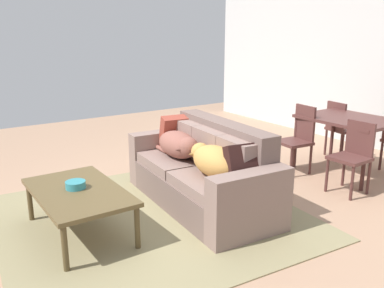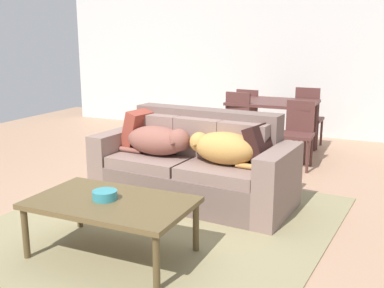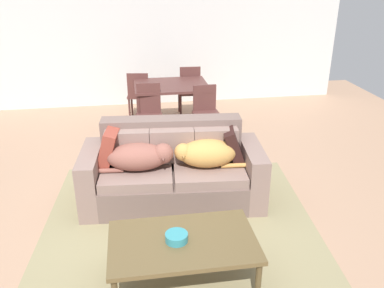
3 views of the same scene
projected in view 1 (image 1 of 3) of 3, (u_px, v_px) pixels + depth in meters
name	position (u px, v px, depth m)	size (l,w,h in m)	color
ground_plane	(172.00, 201.00, 4.75)	(10.00, 10.00, 0.00)	tan
back_partition	(384.00, 66.00, 6.56)	(8.00, 0.12, 2.70)	silver
area_rug	(151.00, 217.00, 4.31)	(2.86, 2.98, 0.01)	#8F845D
couch	(204.00, 174.00, 4.58)	(2.10, 1.03, 0.92)	#6D5850
dog_on_left_cushion	(179.00, 145.00, 4.75)	(0.86, 0.42, 0.30)	brown
dog_on_right_cushion	(214.00, 161.00, 4.16)	(0.80, 0.42, 0.31)	#C48D47
throw_pillow_by_left_arm	(178.00, 133.00, 5.12)	(0.14, 0.44, 0.44)	brown
throw_pillow_by_right_arm	(247.00, 165.00, 3.93)	(0.12, 0.41, 0.41)	black
coffee_table	(78.00, 194.00, 3.86)	(1.23, 0.75, 0.45)	brown
bowl_on_coffee_table	(76.00, 185.00, 3.88)	(0.19, 0.19, 0.07)	teal
dining_table	(349.00, 123.00, 5.52)	(1.18, 0.91, 0.77)	#552F2B
dining_chair_near_left	(298.00, 136.00, 5.61)	(0.44, 0.44, 0.92)	#552F2B
dining_chair_near_right	(353.00, 153.00, 4.90)	(0.41, 0.41, 0.86)	#552F2B
dining_chair_far_left	(340.00, 126.00, 6.28)	(0.45, 0.45, 0.86)	#552F2B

